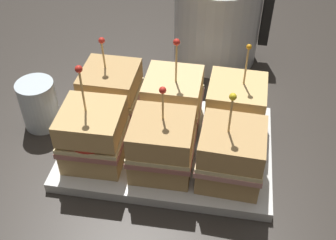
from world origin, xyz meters
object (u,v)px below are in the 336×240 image
sandwich_back_center (174,101)px  drinking_glass (39,104)px  sandwich_back_left (112,93)px  kettle_steel (217,19)px  sandwich_front_left (93,135)px  sandwich_front_center (163,145)px  sandwich_back_right (235,108)px  serving_platter (168,146)px  sandwich_front_right (231,155)px

sandwich_back_center → drinking_glass: (-0.25, -0.02, -0.02)m
sandwich_back_left → kettle_steel: kettle_steel is taller
sandwich_front_left → sandwich_front_center: 0.11m
sandwich_back_left → sandwich_back_right: sandwich_back_right is taller
sandwich_front_left → sandwich_back_right: size_ratio=1.04×
serving_platter → sandwich_back_left: (-0.11, 0.06, 0.06)m
serving_platter → sandwich_front_left: size_ratio=1.96×
sandwich_back_left → sandwich_back_center: (0.12, -0.00, 0.00)m
sandwich_back_left → sandwich_front_right: bearing=-28.1°
sandwich_back_left → kettle_steel: bearing=57.4°
kettle_steel → sandwich_front_center: bearing=-98.1°
sandwich_front_right → sandwich_back_left: sandwich_front_right is taller
drinking_glass → sandwich_front_left: bearing=-32.9°
sandwich_front_right → serving_platter: bearing=151.2°
sandwich_front_center → sandwich_front_right: bearing=-1.7°
sandwich_front_right → kettle_steel: (-0.05, 0.38, 0.03)m
sandwich_front_right → drinking_glass: sandwich_front_right is taller
serving_platter → sandwich_front_center: sandwich_front_center is taller
sandwich_back_center → drinking_glass: sandwich_back_center is taller
sandwich_back_center → kettle_steel: kettle_steel is taller
sandwich_back_left → sandwich_front_center: bearing=-45.0°
sandwich_front_left → kettle_steel: size_ratio=0.86×
sandwich_front_right → drinking_glass: (-0.35, 0.09, -0.02)m
sandwich_front_center → sandwich_back_right: size_ratio=0.89×
sandwich_front_left → sandwich_front_center: sandwich_front_left is taller
sandwich_front_center → sandwich_back_center: sandwich_back_center is taller
sandwich_back_left → drinking_glass: sandwich_back_left is taller
sandwich_front_right → sandwich_front_center: bearing=178.3°
serving_platter → kettle_steel: bearing=80.2°
sandwich_front_left → drinking_glass: size_ratio=1.95×
serving_platter → sandwich_back_left: size_ratio=2.23×
sandwich_back_center → drinking_glass: size_ratio=1.92×
sandwich_back_center → drinking_glass: 0.25m
sandwich_front_left → sandwich_back_right: sandwich_front_left is taller
sandwich_back_right → sandwich_back_left: bearing=178.5°
sandwich_back_right → sandwich_front_right: bearing=-90.6°
serving_platter → sandwich_back_right: 0.13m
sandwich_back_right → kettle_steel: (-0.05, 0.27, 0.03)m
sandwich_back_right → drinking_glass: size_ratio=1.87×
sandwich_back_right → kettle_steel: bearing=101.3°
sandwich_back_left → sandwich_back_right: 0.22m
sandwich_back_center → kettle_steel: bearing=78.7°
sandwich_front_left → kettle_steel: kettle_steel is taller
sandwich_front_center → drinking_glass: bearing=160.4°
sandwich_front_left → sandwich_back_center: (0.11, 0.11, 0.00)m
sandwich_front_left → kettle_steel: (0.17, 0.38, 0.03)m
sandwich_front_right → kettle_steel: size_ratio=0.79×
sandwich_back_center → kettle_steel: 0.27m
sandwich_front_center → drinking_glass: size_ratio=1.66×
sandwich_front_left → sandwich_back_right: bearing=25.6°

